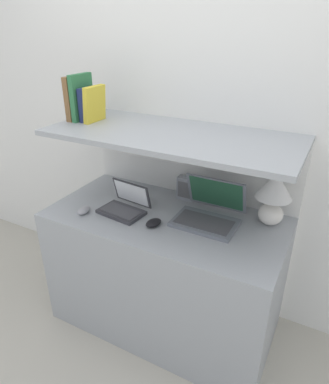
{
  "coord_description": "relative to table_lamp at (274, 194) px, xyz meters",
  "views": [
    {
      "loc": [
        0.78,
        -1.14,
        1.75
      ],
      "look_at": [
        -0.0,
        0.33,
        0.93
      ],
      "focal_mm": 32.0,
      "sensor_mm": 36.0,
      "label": 1
    }
  ],
  "objects": [
    {
      "name": "book_brown",
      "position": [
        -1.15,
        -0.12,
        0.41
      ],
      "size": [
        0.04,
        0.17,
        0.25
      ],
      "color": "brown",
      "rests_on": "shelf"
    },
    {
      "name": "back_riser",
      "position": [
        -0.53,
        0.15,
        -0.35
      ],
      "size": [
        1.33,
        0.04,
        1.21
      ],
      "color": "white",
      "rests_on": "ground_plane"
    },
    {
      "name": "laptop_small",
      "position": [
        -0.77,
        -0.25,
        -0.14
      ],
      "size": [
        0.27,
        0.23,
        0.16
      ],
      "color": "#333338",
      "rests_on": "desk"
    },
    {
      "name": "ground_plane",
      "position": [
        -0.53,
        -0.53,
        -0.96
      ],
      "size": [
        12.0,
        12.0,
        0.0
      ],
      "primitive_type": "plane",
      "color": "#B2AD9E"
    },
    {
      "name": "book_navy",
      "position": [
        -1.07,
        -0.12,
        0.38
      ],
      "size": [
        0.04,
        0.13,
        0.19
      ],
      "color": "navy",
      "rests_on": "shelf"
    },
    {
      "name": "wall_back",
      "position": [
        -0.53,
        0.2,
        0.24
      ],
      "size": [
        6.0,
        0.05,
        2.4
      ],
      "color": "white",
      "rests_on": "ground_plane"
    },
    {
      "name": "book_green",
      "position": [
        -1.11,
        -0.12,
        0.41
      ],
      "size": [
        0.03,
        0.17,
        0.26
      ],
      "color": "#2D7042",
      "rests_on": "shelf"
    },
    {
      "name": "second_mouse",
      "position": [
        -0.96,
        -0.38,
        -0.16
      ],
      "size": [
        0.06,
        0.09,
        0.04
      ],
      "color": "#99999E",
      "rests_on": "desk"
    },
    {
      "name": "router_box",
      "position": [
        -0.52,
        0.06,
        -0.11
      ],
      "size": [
        0.11,
        0.06,
        0.14
      ],
      "color": "gray",
      "rests_on": "desk"
    },
    {
      "name": "shelf",
      "position": [
        -0.53,
        -0.12,
        0.27
      ],
      "size": [
        1.33,
        0.59,
        0.03
      ],
      "color": "#999EA3",
      "rests_on": "back_riser"
    },
    {
      "name": "desk",
      "position": [
        -0.53,
        -0.2,
        -0.57
      ],
      "size": [
        1.33,
        0.66,
        0.78
      ],
      "color": "#999EA3",
      "rests_on": "ground_plane"
    },
    {
      "name": "table_lamp",
      "position": [
        0.0,
        0.0,
        0.0
      ],
      "size": [
        0.19,
        0.19,
        0.3
      ],
      "color": "white",
      "rests_on": "desk"
    },
    {
      "name": "laptop_large",
      "position": [
        -0.3,
        -0.12,
        -0.13
      ],
      "size": [
        0.34,
        0.31,
        0.22
      ],
      "color": "slate",
      "rests_on": "desk"
    },
    {
      "name": "computer_mouse",
      "position": [
        -0.54,
        -0.31,
        -0.16
      ],
      "size": [
        0.09,
        0.11,
        0.04
      ],
      "color": "black",
      "rests_on": "desk"
    },
    {
      "name": "book_yellow",
      "position": [
        -1.02,
        -0.12,
        0.38
      ],
      "size": [
        0.05,
        0.16,
        0.2
      ],
      "color": "gold",
      "rests_on": "shelf"
    }
  ]
}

